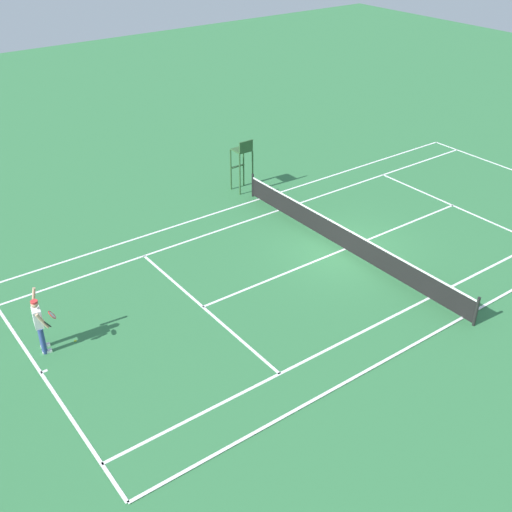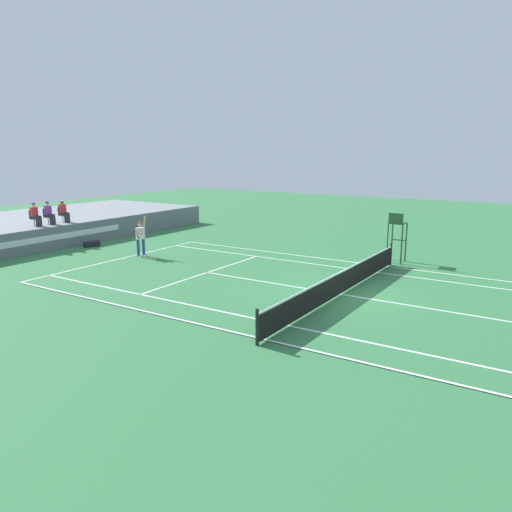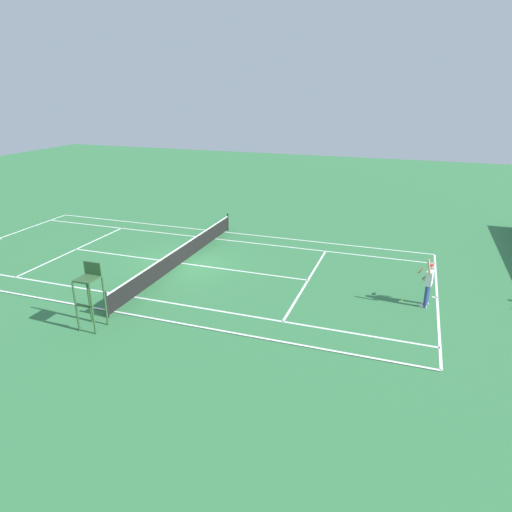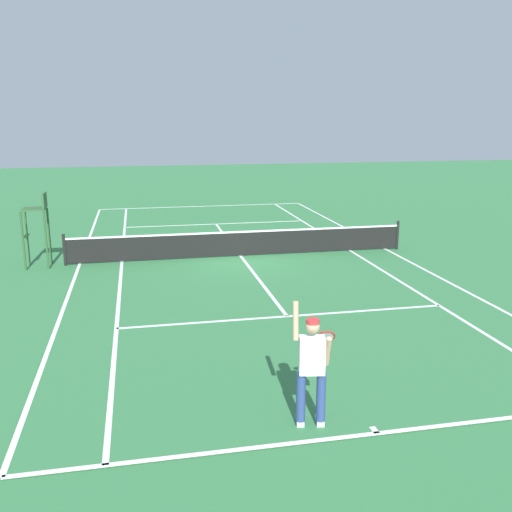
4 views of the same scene
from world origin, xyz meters
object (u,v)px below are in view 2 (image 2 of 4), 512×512
tennis_ball (152,259)px  equipment_bag (92,244)px  spectator_seated_0 (35,215)px  spectator_seated_1 (49,213)px  tennis_player (141,238)px  umpire_chair (397,231)px  spectator_seated_2 (64,212)px

tennis_ball → equipment_bag: equipment_bag is taller
spectator_seated_0 → spectator_seated_1: same height
tennis_player → umpire_chair: size_ratio=0.85×
spectator_seated_0 → umpire_chair: (7.28, -17.88, -0.32)m
tennis_player → tennis_ball: (-0.15, -0.90, -0.96)m
tennis_ball → equipment_bag: size_ratio=0.07×
tennis_player → spectator_seated_1: bearing=95.6°
spectator_seated_0 → spectator_seated_1: 0.86m
tennis_player → umpire_chair: umpire_chair is taller
tennis_player → spectator_seated_2: bearing=87.1°
spectator_seated_2 → equipment_bag: bearing=-85.9°
spectator_seated_1 → tennis_ball: size_ratio=18.60×
tennis_ball → spectator_seated_0: bearing=100.4°
spectator_seated_2 → tennis_ball: bearing=-93.7°
umpire_chair → equipment_bag: size_ratio=2.56×
spectator_seated_0 → umpire_chair: spectator_seated_0 is taller
spectator_seated_2 → umpire_chair: spectator_seated_2 is taller
equipment_bag → tennis_ball: bearing=-96.7°
spectator_seated_0 → tennis_player: size_ratio=0.61×
spectator_seated_0 → spectator_seated_1: (0.86, 0.00, 0.00)m
umpire_chair → equipment_bag: 16.72m
spectator_seated_0 → umpire_chair: 19.31m
spectator_seated_2 → spectator_seated_0: bearing=180.0°
spectator_seated_0 → spectator_seated_2: same height
tennis_player → tennis_ball: size_ratio=30.63×
spectator_seated_0 → spectator_seated_1: size_ratio=1.00×
spectator_seated_0 → tennis_ball: (1.36, -7.37, -1.85)m
spectator_seated_0 → spectator_seated_2: (1.83, 0.00, 0.00)m
spectator_seated_1 → umpire_chair: (6.41, -17.88, -0.32)m
spectator_seated_2 → equipment_bag: size_ratio=1.33×
spectator_seated_0 → equipment_bag: 3.35m
tennis_player → equipment_bag: bearing=83.8°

